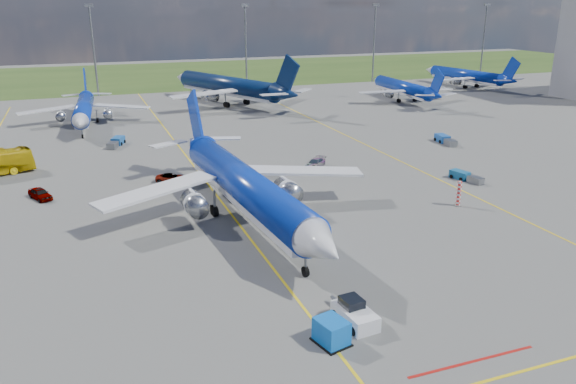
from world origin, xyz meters
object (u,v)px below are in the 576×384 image
object	(u,v)px
bg_jet_nnw	(86,125)
service_car_c	(315,163)
warning_post	(459,194)
baggage_tug_c	(116,142)
service_car_a	(40,194)
baggage_tug_e	(445,140)
bg_jet_n	(229,104)
bg_jet_ne	(402,101)
bg_jet_ene	(465,87)
service_car_b	(171,178)
main_airliner	(246,220)
uld_container	(331,332)
pushback_tug	(354,314)
baggage_tug_w	(465,177)

from	to	relation	value
bg_jet_nnw	service_car_c	bearing A→B (deg)	-50.76
warning_post	baggage_tug_c	size ratio (longest dim) A/B	0.53
service_car_a	baggage_tug_e	world-z (taller)	service_car_a
warning_post	bg_jet_nnw	bearing A→B (deg)	122.04
bg_jet_n	service_car_a	size ratio (longest dim) A/B	11.66
bg_jet_n	bg_jet_ne	bearing A→B (deg)	143.95
bg_jet_ene	baggage_tug_c	size ratio (longest dim) A/B	6.32
service_car_a	baggage_tug_c	xyz separation A→B (m)	(10.80, 25.00, -0.11)
bg_jet_nnw	baggage_tug_c	bearing A→B (deg)	-73.33
warning_post	baggage_tug_c	world-z (taller)	warning_post
service_car_b	main_airliner	bearing A→B (deg)	-144.97
main_airliner	uld_container	bearing A→B (deg)	-96.61
bg_jet_ne	service_car_b	world-z (taller)	bg_jet_ne
service_car_a	service_car_b	size ratio (longest dim) A/B	0.99
main_airliner	baggage_tug_c	distance (m)	42.08
bg_jet_n	baggage_tug_e	size ratio (longest dim) A/B	8.27
pushback_tug	baggage_tug_c	bearing A→B (deg)	95.58
warning_post	bg_jet_ene	size ratio (longest dim) A/B	0.08
bg_jet_ne	baggage_tug_w	size ratio (longest dim) A/B	6.89
service_car_c	baggage_tug_e	xyz separation A→B (m)	(26.69, 5.97, -0.05)
bg_jet_nnw	bg_jet_ne	xyz separation A→B (m)	(74.04, 3.86, 0.00)
bg_jet_nnw	bg_jet_ene	size ratio (longest dim) A/B	0.98
bg_jet_ne	bg_jet_ene	distance (m)	32.73
bg_jet_n	service_car_a	xyz separation A→B (m)	(-38.96, -58.22, 0.70)
warning_post	bg_jet_ene	distance (m)	103.94
baggage_tug_w	baggage_tug_c	size ratio (longest dim) A/B	0.89
service_car_b	warning_post	bearing A→B (deg)	-107.63
uld_container	service_car_a	world-z (taller)	uld_container
bg_jet_ene	baggage_tug_w	bearing A→B (deg)	45.10
bg_jet_n	main_airliner	distance (m)	75.87
bg_jet_ene	baggage_tug_e	world-z (taller)	bg_jet_ene
uld_container	bg_jet_nnw	bearing A→B (deg)	85.48
bg_jet_nnw	baggage_tug_c	world-z (taller)	bg_jet_nnw
main_airliner	bg_jet_n	bearing A→B (deg)	72.58
baggage_tug_w	baggage_tug_e	size ratio (longest dim) A/B	0.88
service_car_b	baggage_tug_e	world-z (taller)	baggage_tug_e
warning_post	pushback_tug	bearing A→B (deg)	-140.96
bg_jet_nnw	bg_jet_n	size ratio (longest dim) A/B	0.74
bg_jet_n	main_airliner	size ratio (longest dim) A/B	1.08
bg_jet_nnw	bg_jet_ene	xyz separation A→B (m)	(103.44, 18.26, 0.00)
service_car_c	main_airliner	bearing A→B (deg)	-85.44
pushback_tug	service_car_c	distance (m)	42.11
pushback_tug	baggage_tug_e	xyz separation A→B (m)	(40.46, 45.76, -0.16)
uld_container	baggage_tug_e	world-z (taller)	uld_container
warning_post	pushback_tug	size ratio (longest dim) A/B	0.54
bg_jet_n	uld_container	distance (m)	100.37
warning_post	bg_jet_nnw	xyz separation A→B (m)	(-40.19, 64.21, -1.50)
bg_jet_ene	baggage_tug_c	world-z (taller)	bg_jet_ene
pushback_tug	uld_container	bearing A→B (deg)	-151.79
uld_container	service_car_b	size ratio (longest dim) A/B	0.55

